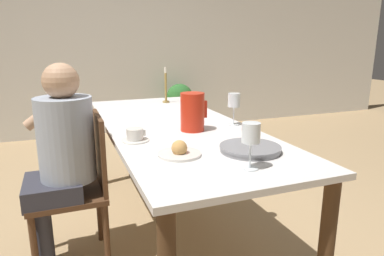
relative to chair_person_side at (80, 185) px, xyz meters
The scene contains 13 objects.
ground_plane 0.79m from the chair_person_side, 10.66° to the left, with size 20.00×20.00×0.00m, color tan.
wall_back 3.23m from the chair_person_side, 78.59° to the left, with size 10.00×0.06×2.60m.
dining_table 0.66m from the chair_person_side, 10.66° to the left, with size 0.86×2.18×0.77m.
chair_person_side is the anchor object (origin of this frame).
person_seated 0.24m from the chair_person_side, 158.25° to the right, with size 0.39×0.41×1.19m.
red_pitcher 0.79m from the chair_person_side, ahead, with size 0.17×0.14×0.23m.
wine_glass_water 1.07m from the chair_person_side, ahead, with size 0.08×0.08×0.21m.
wine_glass_juice 1.11m from the chair_person_side, 49.56° to the right, with size 0.08×0.08×0.20m.
teacup_near_person 0.47m from the chair_person_side, 31.82° to the right, with size 0.15×0.15×0.07m.
serving_tray 1.02m from the chair_person_side, 36.13° to the right, with size 0.30×0.30×0.03m.
bread_plate 0.74m from the chair_person_side, 48.65° to the right, with size 0.21×0.21×0.08m.
candlestick_tall 1.30m from the chair_person_side, 49.11° to the left, with size 0.06×0.06×0.31m.
potted_plant 3.13m from the chair_person_side, 60.27° to the left, with size 0.39×0.39×0.71m.
Camera 1 is at (-0.67, -2.07, 1.29)m, focal length 32.00 mm.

